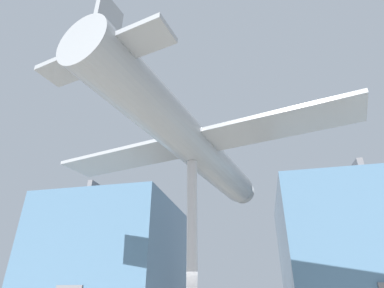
# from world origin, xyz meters

# --- Properties ---
(glass_pavilion_left) EXTENTS (9.99, 12.00, 9.40)m
(glass_pavilion_left) POSITION_xyz_m (-9.24, 12.31, 4.41)
(glass_pavilion_left) COLOR slate
(glass_pavilion_left) RESTS_ON ground_plane
(glass_pavilion_right) EXTENTS (9.99, 12.00, 9.40)m
(glass_pavilion_right) POSITION_xyz_m (9.24, 12.31, 4.41)
(glass_pavilion_right) COLOR slate
(glass_pavilion_right) RESTS_ON ground_plane
(support_pylon_central) EXTENTS (0.44, 0.44, 7.12)m
(support_pylon_central) POSITION_xyz_m (0.00, 0.00, 3.56)
(support_pylon_central) COLOR #B7B7BC
(support_pylon_central) RESTS_ON ground_plane
(suspended_airplane) EXTENTS (14.69, 15.44, 3.39)m
(suspended_airplane) POSITION_xyz_m (0.04, 0.17, 8.05)
(suspended_airplane) COLOR #93999E
(suspended_airplane) RESTS_ON support_pylon_central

